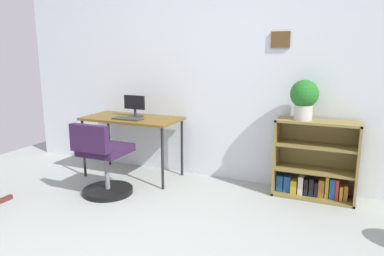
# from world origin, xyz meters

# --- Properties ---
(wall_back) EXTENTS (5.20, 0.12, 2.48)m
(wall_back) POSITION_xyz_m (0.00, 2.15, 1.24)
(wall_back) COLOR silver
(wall_back) RESTS_ON ground_plane
(desk) EXTENTS (1.13, 0.57, 0.71)m
(desk) POSITION_xyz_m (-0.86, 1.74, 0.66)
(desk) COLOR brown
(desk) RESTS_ON ground_plane
(monitor) EXTENTS (0.27, 0.19, 0.25)m
(monitor) POSITION_xyz_m (-0.85, 1.80, 0.83)
(monitor) COLOR #262628
(monitor) RESTS_ON desk
(keyboard) EXTENTS (0.35, 0.14, 0.02)m
(keyboard) POSITION_xyz_m (-0.83, 1.61, 0.72)
(keyboard) COLOR #323729
(keyboard) RESTS_ON desk
(office_chair) EXTENTS (0.52, 0.55, 0.78)m
(office_chair) POSITION_xyz_m (-0.82, 1.11, 0.35)
(office_chair) COLOR black
(office_chair) RESTS_ON ground_plane
(bookshelf_low) EXTENTS (0.80, 0.30, 0.80)m
(bookshelf_low) POSITION_xyz_m (1.18, 1.95, 0.35)
(bookshelf_low) COLOR olive
(bookshelf_low) RESTS_ON ground_plane
(potted_plant_on_shelf) EXTENTS (0.28, 0.28, 0.40)m
(potted_plant_on_shelf) POSITION_xyz_m (1.04, 1.90, 1.03)
(potted_plant_on_shelf) COLOR #B7B2A8
(potted_plant_on_shelf) RESTS_ON bookshelf_low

